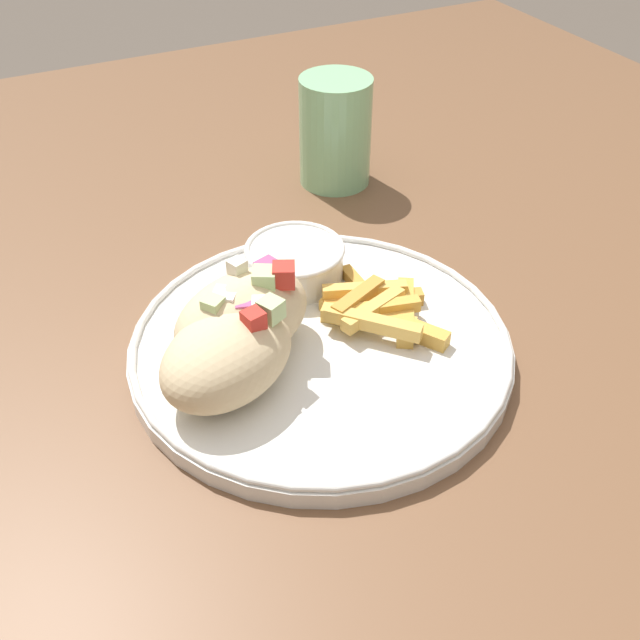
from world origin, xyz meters
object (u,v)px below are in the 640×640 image
Objects in this scene: pita_sandwich_far at (243,317)px; water_glass at (335,136)px; fries_pile at (378,310)px; sauce_ramekin at (295,260)px; pita_sandwich_near at (228,355)px; plate at (320,344)px.

pita_sandwich_far is 1.16× the size of water_glass.
sauce_ramekin is (-0.03, 0.08, 0.01)m from fries_pile.
pita_sandwich_near is 0.04m from pita_sandwich_far.
plate is 2.37× the size of fries_pile.
pita_sandwich_far is at bearing 23.87° from pita_sandwich_near.
plate is 0.29m from water_glass.
fries_pile is 0.26m from water_glass.
pita_sandwich_near is at bearing -168.26° from plate.
plate is 0.09m from pita_sandwich_near.
water_glass is (0.22, 0.26, 0.01)m from pita_sandwich_near.
sauce_ramekin is 0.20m from water_glass.
water_glass reaches higher than sauce_ramekin.
sauce_ramekin is at bearing 16.95° from pita_sandwich_near.
pita_sandwich_near is at bearing -134.36° from sauce_ramekin.
plate is at bearing -177.75° from fries_pile.
sauce_ramekin is at bearing 77.86° from plate.
fries_pile is at bearing -26.09° from pita_sandwich_far.
pita_sandwich_near reaches higher than fries_pile.
fries_pile is at bearing 2.25° from plate.
water_glass is at bearing 52.87° from sauce_ramekin.
pita_sandwich_far reaches higher than sauce_ramekin.
plate is at bearing -16.95° from pita_sandwich_near.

